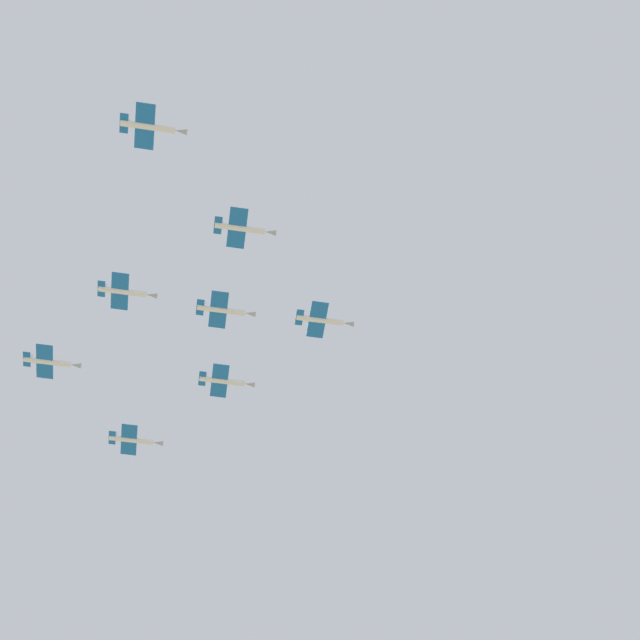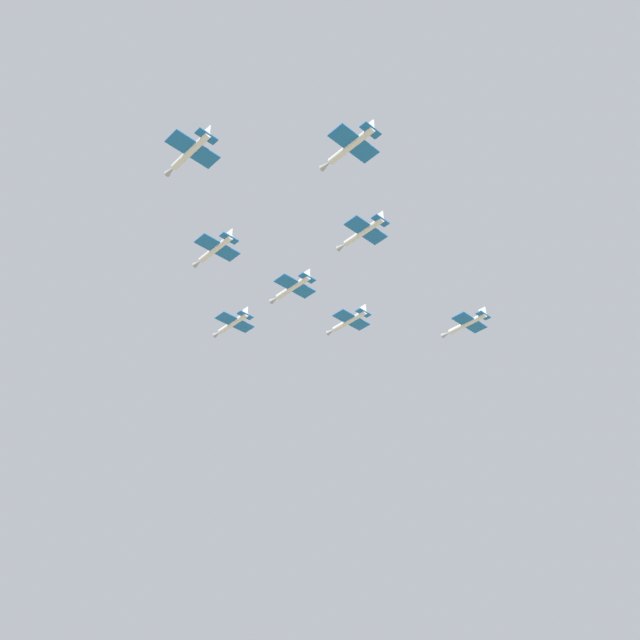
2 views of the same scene
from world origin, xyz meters
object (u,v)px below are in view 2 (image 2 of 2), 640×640
object	(u,v)px
jet_starboard_inner	(349,321)
jet_center_rear	(466,324)
jet_port_inner	(215,249)
jet_lead	(233,324)
jet_starboard_trail	(350,146)
jet_starboard_outer	(190,152)
jet_port_trail	(363,232)
jet_port_outer	(292,288)

from	to	relation	value
jet_starboard_inner	jet_center_rear	xyz separation A→B (m)	(25.53, 10.53, -1.30)
jet_port_inner	jet_center_rear	size ratio (longest dim) A/B	1.00
jet_lead	jet_starboard_trail	distance (m)	61.76
jet_starboard_outer	jet_starboard_trail	distance (m)	27.62
jet_port_inner	jet_port_trail	bearing A→B (deg)	-50.19
jet_starboard_trail	jet_starboard_inner	bearing A→B (deg)	45.00
jet_port_outer	jet_starboard_trail	bearing A→B (deg)	-117.76
jet_starboard_inner	jet_starboard_trail	distance (m)	55.24
jet_port_trail	jet_starboard_trail	xyz separation A→B (m)	(6.93, -24.03, -2.20)
jet_starboard_inner	jet_port_outer	xyz separation A→B (m)	(-5.69, -18.78, -1.19)
jet_port_outer	jet_port_trail	distance (m)	21.61
jet_lead	jet_starboard_trail	size ratio (longest dim) A/B	1.00
jet_port_outer	jet_port_trail	world-z (taller)	jet_port_trail
jet_starboard_inner	jet_port_trail	bearing A→B (deg)	-129.81
jet_starboard_outer	jet_center_rear	bearing A→B (deg)	0.00
jet_port_outer	jet_center_rear	size ratio (longest dim) A/B	1.00
jet_port_outer	jet_starboard_inner	bearing A→B (deg)	5.71
jet_lead	jet_port_trail	bearing A→B (deg)	-90.00
jet_center_rear	jet_port_trail	distance (m)	39.33
jet_port_inner	jet_starboard_outer	bearing A→B (deg)	-135.00
jet_port_trail	jet_port_inner	bearing A→B (deg)	129.81
jet_port_inner	jet_center_rear	distance (m)	61.76
jet_port_inner	jet_starboard_trail	world-z (taller)	jet_port_inner
jet_port_outer	jet_port_trail	size ratio (longest dim) A/B	1.00
jet_lead	jet_port_inner	xyz separation A→B (m)	(10.53, -25.53, -0.20)
jet_lead	jet_port_inner	distance (m)	27.62
jet_port_inner	jet_starboard_inner	world-z (taller)	jet_starboard_inner
jet_center_rear	jet_starboard_inner	bearing A→B (deg)	135.00
jet_lead	jet_port_trail	size ratio (longest dim) A/B	1.00
jet_port_trail	jet_starboard_trail	bearing A→B (deg)	-141.34
jet_port_inner	jet_port_outer	xyz separation A→B (m)	(9.30, 17.28, -0.86)
jet_center_rear	jet_starboard_trail	world-z (taller)	jet_starboard_trail
jet_starboard_inner	jet_starboard_trail	world-z (taller)	jet_starboard_inner
jet_port_trail	jet_port_outer	bearing A→B (deg)	90.00
jet_port_trail	jet_starboard_trail	distance (m)	25.10
jet_port_inner	jet_center_rear	xyz separation A→B (m)	(40.52, 46.60, -0.97)
jet_port_inner	jet_starboard_trail	distance (m)	39.06
jet_port_inner	jet_port_outer	world-z (taller)	jet_port_inner
jet_port_outer	jet_center_rear	xyz separation A→B (m)	(31.22, 29.31, -0.12)
jet_starboard_trail	jet_center_rear	bearing A→B (deg)	18.43
jet_port_inner	jet_port_outer	bearing A→B (deg)	-5.71
jet_starboard_outer	jet_starboard_trail	xyz separation A→B (m)	(25.53, 10.53, 0.51)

